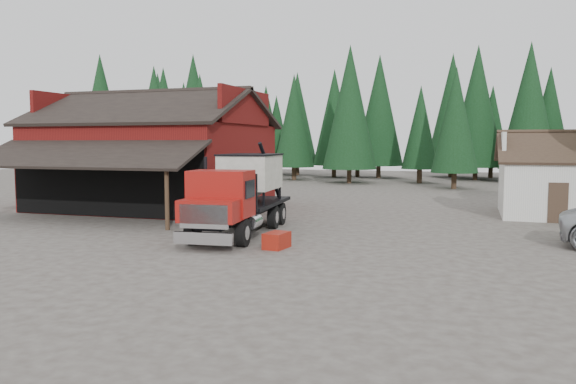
% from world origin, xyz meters
% --- Properties ---
extents(ground, '(120.00, 120.00, 0.00)m').
position_xyz_m(ground, '(0.00, 0.00, 0.00)').
color(ground, '#463E37').
rests_on(ground, ground).
extents(red_barn, '(12.80, 13.63, 7.18)m').
position_xyz_m(red_barn, '(-11.00, 9.90, 2.69)').
color(red_barn, maroon).
rests_on(red_barn, ground).
extents(conifer_backdrop, '(76.00, 16.00, 16.00)m').
position_xyz_m(conifer_backdrop, '(0.00, 42.00, 0.00)').
color(conifer_backdrop, black).
rests_on(conifer_backdrop, ground).
extents(near_pine_a, '(4.40, 4.40, 11.40)m').
position_xyz_m(near_pine_a, '(-22.00, 28.00, 6.39)').
color(near_pine_a, '#382619').
rests_on(near_pine_a, ground).
extents(near_pine_b, '(3.96, 3.96, 10.40)m').
position_xyz_m(near_pine_b, '(6.00, 30.00, 5.89)').
color(near_pine_b, '#382619').
rests_on(near_pine_b, ground).
extents(near_pine_d, '(5.28, 5.28, 13.40)m').
position_xyz_m(near_pine_d, '(-4.00, 34.00, 7.39)').
color(near_pine_d, '#382619').
rests_on(near_pine_d, ground).
extents(feed_truck, '(3.21, 9.00, 3.98)m').
position_xyz_m(feed_truck, '(-2.02, 2.17, 1.86)').
color(feed_truck, black).
rests_on(feed_truck, ground).
extents(equip_box, '(0.84, 1.18, 0.60)m').
position_xyz_m(equip_box, '(0.58, -0.54, 0.30)').
color(equip_box, maroon).
rests_on(equip_box, ground).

